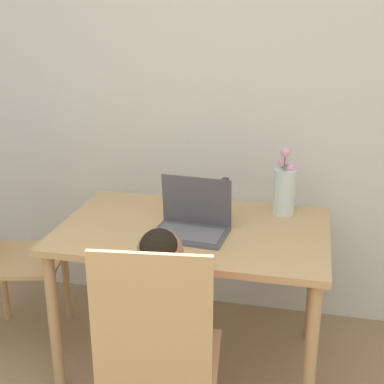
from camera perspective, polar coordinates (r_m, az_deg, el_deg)
wall_back at (r=2.81m, az=1.51°, el=11.33°), size 6.40×0.05×2.50m
dining_table at (r=2.41m, az=0.12°, el=-5.70°), size 1.19×0.75×0.71m
chair_occupied at (r=1.92m, az=-3.56°, el=-17.76°), size 0.44×0.44×0.96m
person_seated at (r=1.96m, az=-2.96°, el=-12.79°), size 0.34×0.45×0.96m
laptop at (r=2.32m, az=0.04°, el=-3.00°), size 0.33×0.25×0.23m
flower_vase at (r=2.53m, az=9.83°, el=0.41°), size 0.10×0.10×0.33m
water_bottle at (r=2.44m, az=3.52°, el=-0.86°), size 0.06×0.06×0.20m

